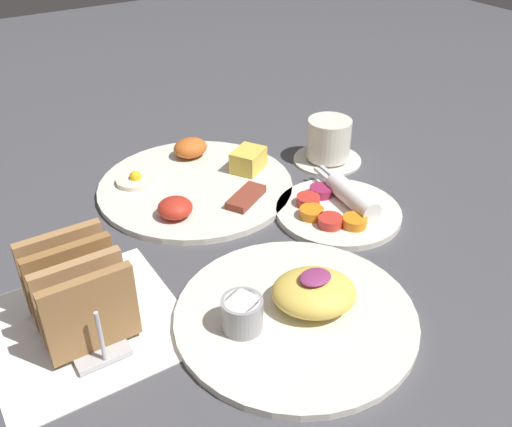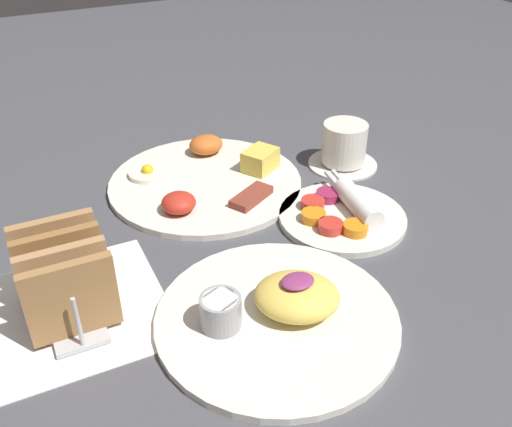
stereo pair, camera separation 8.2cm
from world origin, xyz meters
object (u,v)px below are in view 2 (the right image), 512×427
object	(u,v)px
plate_breakfast	(207,179)
plate_condiments	(343,214)
plate_foreground	(278,312)
toast_rack	(65,278)
coffee_cup	(344,147)

from	to	relation	value
plate_breakfast	plate_condiments	distance (m)	0.24
plate_foreground	toast_rack	xyz separation A→B (m)	(-0.22, 0.12, 0.04)
plate_condiments	toast_rack	world-z (taller)	toast_rack
plate_condiments	plate_foreground	size ratio (longest dim) A/B	0.67
plate_breakfast	plate_foreground	distance (m)	0.34
plate_breakfast	plate_condiments	xyz separation A→B (m)	(0.14, -0.19, 0.00)
toast_rack	coffee_cup	bearing A→B (deg)	19.15
plate_foreground	toast_rack	bearing A→B (deg)	150.57
coffee_cup	toast_rack	bearing A→B (deg)	-160.85
toast_rack	plate_breakfast	bearing A→B (deg)	39.46
toast_rack	coffee_cup	size ratio (longest dim) A/B	1.23
plate_breakfast	toast_rack	bearing A→B (deg)	-140.54
coffee_cup	plate_condiments	bearing A→B (deg)	-122.91
plate_condiments	toast_rack	size ratio (longest dim) A/B	1.31
toast_rack	coffee_cup	world-z (taller)	toast_rack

